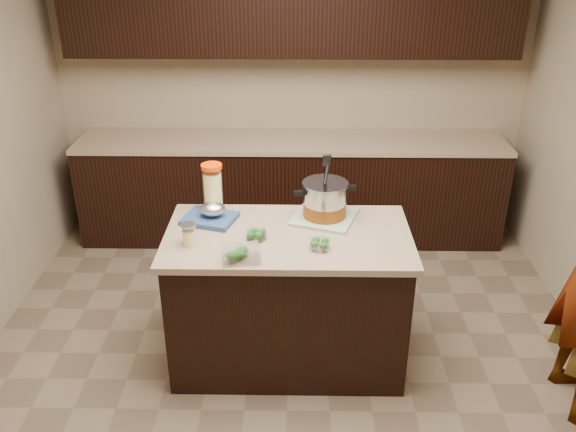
{
  "coord_description": "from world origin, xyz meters",
  "views": [
    {
      "loc": [
        0.05,
        -3.18,
        2.59
      ],
      "look_at": [
        0.0,
        0.0,
        1.02
      ],
      "focal_mm": 38.0,
      "sensor_mm": 36.0,
      "label": 1
    }
  ],
  "objects": [
    {
      "name": "ground_plane",
      "position": [
        0.0,
        0.0,
        0.0
      ],
      "size": [
        4.0,
        4.0,
        0.0
      ],
      "primitive_type": "plane",
      "color": "brown",
      "rests_on": "ground"
    },
    {
      "name": "room_shell",
      "position": [
        0.0,
        0.0,
        1.71
      ],
      "size": [
        4.04,
        4.04,
        2.72
      ],
      "color": "tan",
      "rests_on": "ground"
    },
    {
      "name": "back_cabinets",
      "position": [
        0.0,
        1.74,
        0.94
      ],
      "size": [
        3.6,
        0.63,
        2.33
      ],
      "color": "black",
      "rests_on": "ground"
    },
    {
      "name": "island",
      "position": [
        0.0,
        0.0,
        0.45
      ],
      "size": [
        1.46,
        0.81,
        0.9
      ],
      "color": "black",
      "rests_on": "ground"
    },
    {
      "name": "dish_towel",
      "position": [
        0.22,
        0.22,
        0.91
      ],
      "size": [
        0.46,
        0.46,
        0.02
      ],
      "primitive_type": "cube",
      "rotation": [
        0.0,
        0.0,
        -0.32
      ],
      "color": "#63875A",
      "rests_on": "island"
    },
    {
      "name": "stock_pot",
      "position": [
        0.22,
        0.22,
        1.01
      ],
      "size": [
        0.39,
        0.35,
        0.4
      ],
      "rotation": [
        0.0,
        0.0,
        0.26
      ],
      "color": "#B7B7BC",
      "rests_on": "dish_towel"
    },
    {
      "name": "lemonade_pitcher",
      "position": [
        -0.48,
        0.3,
        1.05
      ],
      "size": [
        0.14,
        0.14,
        0.32
      ],
      "rotation": [
        0.0,
        0.0,
        -0.07
      ],
      "color": "#F8F398",
      "rests_on": "island"
    },
    {
      "name": "mason_jar",
      "position": [
        -0.56,
        -0.14,
        0.96
      ],
      "size": [
        0.09,
        0.09,
        0.14
      ],
      "rotation": [
        0.0,
        0.0,
        0.0
      ],
      "color": "#F8F398",
      "rests_on": "island"
    },
    {
      "name": "broccoli_tub_left",
      "position": [
        -0.18,
        -0.06,
        0.93
      ],
      "size": [
        0.13,
        0.13,
        0.06
      ],
      "rotation": [
        0.0,
        0.0,
        0.09
      ],
      "color": "silver",
      "rests_on": "island"
    },
    {
      "name": "broccoli_tub_right",
      "position": [
        0.18,
        -0.17,
        0.93
      ],
      "size": [
        0.15,
        0.15,
        0.06
      ],
      "rotation": [
        0.0,
        0.0,
        0.29
      ],
      "color": "silver",
      "rests_on": "island"
    },
    {
      "name": "broccoli_tub_rect",
      "position": [
        -0.25,
        -0.31,
        0.93
      ],
      "size": [
        0.23,
        0.18,
        0.07
      ],
      "rotation": [
        0.0,
        0.0,
        0.17
      ],
      "color": "silver",
      "rests_on": "island"
    },
    {
      "name": "blue_tray",
      "position": [
        -0.48,
        0.17,
        0.94
      ],
      "size": [
        0.36,
        0.32,
        0.12
      ],
      "rotation": [
        0.0,
        0.0,
        -0.29
      ],
      "color": "navy",
      "rests_on": "island"
    }
  ]
}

